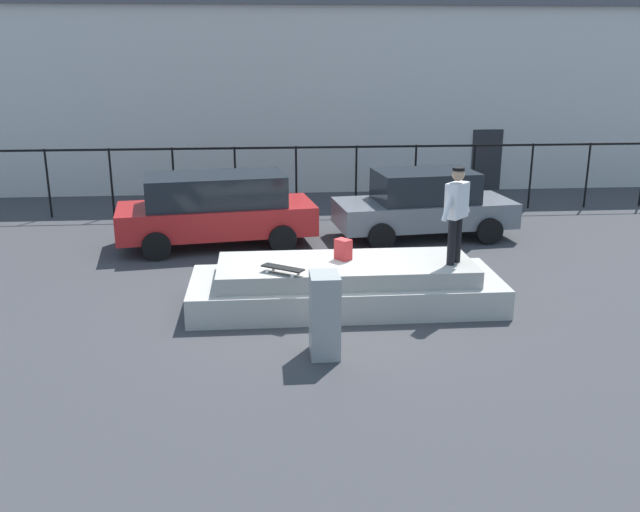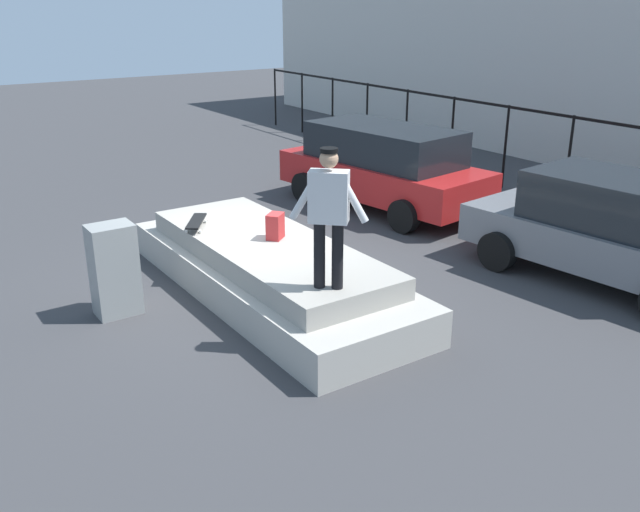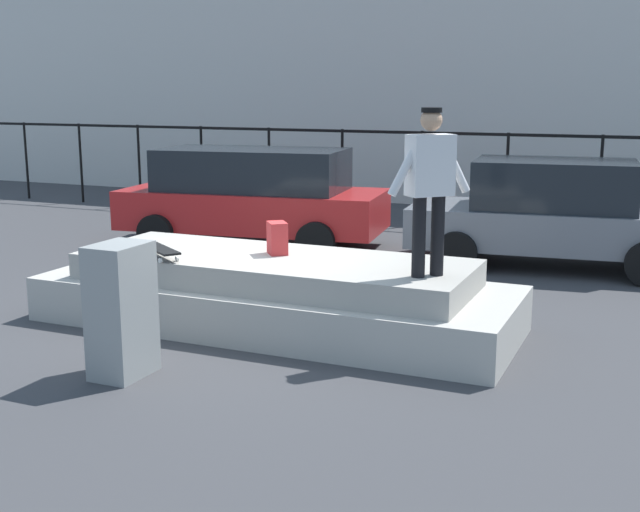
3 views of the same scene
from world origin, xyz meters
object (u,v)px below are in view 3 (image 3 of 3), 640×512
(backpack, at_px, (277,238))
(skateboarder, at_px, (430,180))
(car_grey_sedan_mid, at_px, (553,213))
(skateboard, at_px, (160,250))
(utility_box, at_px, (121,310))
(car_red_hatchback_near, at_px, (253,195))

(backpack, bearing_deg, skateboarder, -140.65)
(car_grey_sedan_mid, bearing_deg, skateboard, -125.21)
(backpack, relative_size, utility_box, 0.29)
(skateboard, xyz_separation_m, backpack, (1.12, 0.75, 0.09))
(utility_box, bearing_deg, backpack, 76.67)
(skateboarder, distance_m, backpack, 2.14)
(backpack, bearing_deg, skateboard, 84.74)
(car_red_hatchback_near, distance_m, car_grey_sedan_mid, 5.08)
(skateboarder, xyz_separation_m, utility_box, (-2.48, -1.85, -1.18))
(car_red_hatchback_near, bearing_deg, car_grey_sedan_mid, 3.74)
(skateboarder, distance_m, skateboard, 3.21)
(car_red_hatchback_near, bearing_deg, utility_box, -72.59)
(backpack, relative_size, car_grey_sedan_mid, 0.08)
(car_red_hatchback_near, height_order, utility_box, car_red_hatchback_near)
(skateboarder, relative_size, backpack, 4.54)
(backpack, bearing_deg, car_red_hatchback_near, -7.27)
(skateboard, height_order, car_grey_sedan_mid, car_grey_sedan_mid)
(car_red_hatchback_near, distance_m, utility_box, 6.66)
(skateboard, distance_m, car_grey_sedan_mid, 6.33)
(skateboard, bearing_deg, utility_box, -68.95)
(skateboard, relative_size, utility_box, 0.58)
(skateboard, bearing_deg, skateboarder, 6.54)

